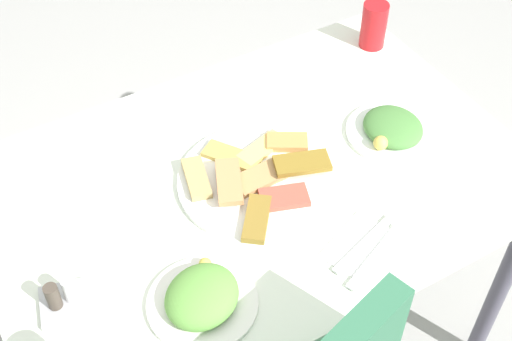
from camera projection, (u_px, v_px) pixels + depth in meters
dining_table at (255, 202)px, 1.56m from camera, size 1.17×0.78×0.71m
pide_platter at (257, 179)px, 1.48m from camera, size 0.35×0.35×0.04m
salad_plate_greens at (392, 129)px, 1.58m from camera, size 0.21×0.21×0.05m
salad_plate_rice at (202, 298)px, 1.27m from camera, size 0.21×0.21×0.06m
soda_can at (374, 25)px, 1.79m from camera, size 0.09×0.09×0.12m
paper_napkin at (369, 251)px, 1.36m from camera, size 0.19×0.19×0.00m
fork at (364, 244)px, 1.37m from camera, size 0.18×0.07×0.00m
spoon at (375, 257)px, 1.35m from camera, size 0.18×0.09×0.00m
condiment_caddy at (64, 299)px, 1.26m from camera, size 0.11×0.11×0.07m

